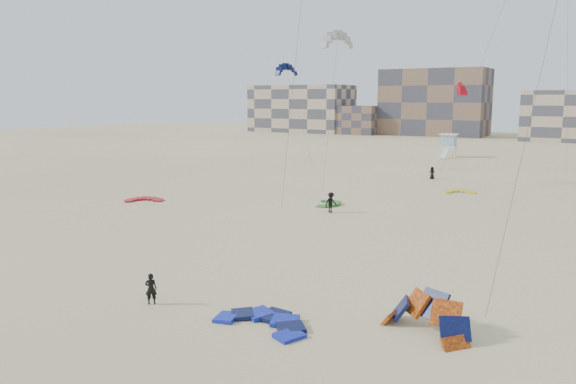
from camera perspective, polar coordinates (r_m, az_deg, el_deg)
The scene contains 16 objects.
ground at distance 28.42m, azimuth -6.13°, elevation -11.54°, with size 320.00×320.00×0.00m, color beige.
kite_ground_blue at distance 26.23m, azimuth -2.58°, elevation -13.34°, with size 4.13×4.31×0.52m, color #212ADD, non-canonical shape.
kite_ground_orange at distance 26.11m, azimuth 13.68°, elevation -13.73°, with size 4.32×3.11×2.92m, color orange, non-canonical shape.
kite_ground_red at distance 58.13m, azimuth -14.39°, elevation -0.87°, with size 3.41×3.61×0.43m, color red, non-canonical shape.
kite_ground_green at distance 54.52m, azimuth 4.06°, elevation -1.27°, with size 3.34×3.54×0.48m, color green, non-canonical shape.
kite_ground_yellow at distance 63.98m, azimuth 16.99°, elevation -0.06°, with size 3.05×3.20×0.40m, color yellow, non-canonical shape.
kitesurfer_main at distance 29.18m, azimuth -13.75°, elevation -9.53°, with size 0.58×0.38×1.60m, color black.
kitesurfer_c at distance 50.54m, azimuth 4.37°, elevation -1.07°, with size 1.19×0.69×1.85m, color black.
kitesurfer_e at distance 73.69m, azimuth 14.43°, elevation 1.89°, with size 0.77×0.50×1.58m, color black.
kite_fly_grey at distance 67.68m, azimuth 5.05°, elevation 14.96°, with size 6.70×13.90×16.89m.
kite_fly_navy at distance 81.70m, azimuth -0.16°, elevation 12.20°, with size 9.00×6.43×14.30m.
kite_fly_red at distance 80.13m, azimuth 17.23°, elevation 9.82°, with size 5.52×5.16×11.53m.
lifeguard_tower_far at distance 102.06m, azimuth 15.98°, elevation 4.55°, with size 2.97×5.57×4.04m.
condo_west_a at distance 173.92m, azimuth 1.38°, elevation 8.47°, with size 30.00×15.00×14.00m, color tan.
condo_west_b at distance 161.78m, azimuth 14.66°, elevation 8.79°, with size 28.00×14.00×18.00m, color brown.
condo_fill_left at distance 163.19m, azimuth 7.18°, elevation 7.27°, with size 12.00×10.00×8.00m, color brown.
Camera 1 is at (16.15, -21.05, 10.19)m, focal length 35.00 mm.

